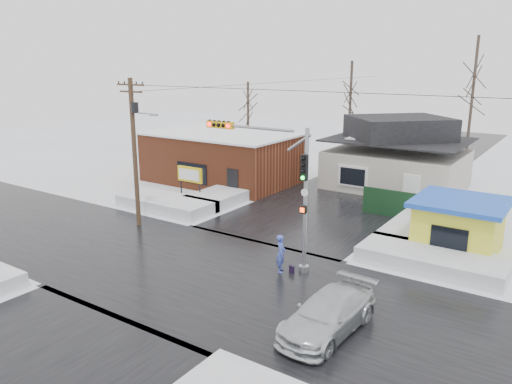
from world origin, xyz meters
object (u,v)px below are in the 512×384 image
Objects in this scene: utility_pole at (135,144)px; kiosk at (459,225)px; car at (328,314)px; marquee_sign at (190,176)px; pedestrian at (281,254)px; traffic_signal at (277,177)px.

kiosk is at bearing 20.44° from utility_pole.
marquee_sign is at bearing 149.85° from car.
marquee_sign reaches higher than car.
utility_pole reaches higher than car.
utility_pole is 11.85m from pedestrian.
traffic_signal is 3.72m from pedestrian.
utility_pole is 3.53× the size of marquee_sign.
traffic_signal is 0.78× the size of utility_pole.
car is at bearing -155.28° from pedestrian.
utility_pole is 18.95m from kiosk.
traffic_signal is at bearing -2.95° from utility_pole.
utility_pole is at bearing -159.56° from kiosk.
traffic_signal is at bearing 21.61° from pedestrian.
traffic_signal is 13.42m from marquee_sign.
utility_pole is 1.96× the size of kiosk.
kiosk is at bearing 83.29° from car.
traffic_signal is at bearing -29.72° from marquee_sign.
marquee_sign is at bearing 150.28° from traffic_signal.
marquee_sign is 0.55× the size of kiosk.
utility_pole reaches higher than kiosk.
utility_pole is at bearing 59.36° from pedestrian.
traffic_signal is at bearing -135.16° from kiosk.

